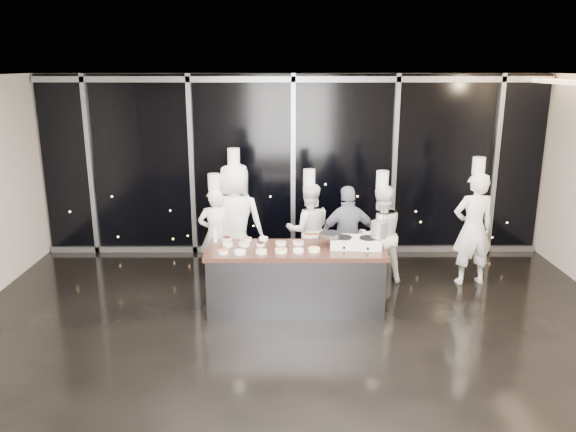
# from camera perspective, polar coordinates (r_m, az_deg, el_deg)

# --- Properties ---
(ground) EXTENTS (9.00, 9.00, 0.00)m
(ground) POSITION_cam_1_polar(r_m,az_deg,el_deg) (7.27, 0.88, -12.30)
(ground) COLOR black
(ground) RESTS_ON ground
(room_shell) EXTENTS (9.02, 7.02, 3.21)m
(room_shell) POSITION_cam_1_polar(r_m,az_deg,el_deg) (6.55, 2.51, 5.41)
(room_shell) COLOR beige
(room_shell) RESTS_ON ground
(window_wall) EXTENTS (8.90, 0.11, 3.20)m
(window_wall) POSITION_cam_1_polar(r_m,az_deg,el_deg) (10.03, 0.52, 5.12)
(window_wall) COLOR black
(window_wall) RESTS_ON ground
(demo_counter) EXTENTS (2.46, 0.86, 0.90)m
(demo_counter) POSITION_cam_1_polar(r_m,az_deg,el_deg) (7.90, 0.76, -6.36)
(demo_counter) COLOR #35353A
(demo_counter) RESTS_ON ground
(stove) EXTENTS (0.73, 0.49, 0.14)m
(stove) POSITION_cam_1_polar(r_m,az_deg,el_deg) (7.85, 6.87, -2.65)
(stove) COLOR white
(stove) RESTS_ON demo_counter
(frying_pan) EXTENTS (0.53, 0.32, 0.05)m
(frying_pan) POSITION_cam_1_polar(r_m,az_deg,el_deg) (7.82, 4.27, -1.89)
(frying_pan) COLOR slate
(frying_pan) RESTS_ON stove
(stock_pot) EXTENTS (0.24, 0.24, 0.22)m
(stock_pot) POSITION_cam_1_polar(r_m,az_deg,el_deg) (7.83, 9.22, -1.35)
(stock_pot) COLOR #A7A7A9
(stock_pot) RESTS_ON stove
(prep_bowls) EXTENTS (1.40, 0.75, 0.05)m
(prep_bowls) POSITION_cam_1_polar(r_m,az_deg,el_deg) (7.78, -2.61, -3.03)
(prep_bowls) COLOR white
(prep_bowls) RESTS_ON demo_counter
(squeeze_bottle) EXTENTS (0.06, 0.06, 0.22)m
(squeeze_bottle) POSITION_cam_1_polar(r_m,az_deg,el_deg) (8.03, -7.42, -1.94)
(squeeze_bottle) COLOR white
(squeeze_bottle) RESTS_ON demo_counter
(chef_far_left) EXTENTS (0.59, 0.42, 1.72)m
(chef_far_left) POSITION_cam_1_polar(r_m,az_deg,el_deg) (8.93, -7.35, -1.73)
(chef_far_left) COLOR white
(chef_far_left) RESTS_ON ground
(chef_left) EXTENTS (1.04, 0.81, 2.10)m
(chef_left) POSITION_cam_1_polar(r_m,az_deg,el_deg) (8.94, -5.38, -0.49)
(chef_left) COLOR white
(chef_left) RESTS_ON ground
(chef_center) EXTENTS (0.81, 0.67, 1.76)m
(chef_center) POSITION_cam_1_polar(r_m,az_deg,el_deg) (9.06, 2.11, -1.34)
(chef_center) COLOR white
(chef_center) RESTS_ON ground
(guest) EXTENTS (0.98, 0.53, 1.59)m
(guest) POSITION_cam_1_polar(r_m,az_deg,el_deg) (8.64, 6.10, -2.12)
(guest) COLOR #161D3E
(guest) RESTS_ON ground
(chef_right) EXTENTS (0.91, 0.80, 1.79)m
(chef_right) POSITION_cam_1_polar(r_m,az_deg,el_deg) (8.86, 9.32, -1.81)
(chef_right) COLOR white
(chef_right) RESTS_ON ground
(chef_side) EXTENTS (0.70, 0.51, 2.01)m
(chef_side) POSITION_cam_1_polar(r_m,az_deg,el_deg) (9.12, 18.29, -1.14)
(chef_side) COLOR white
(chef_side) RESTS_ON ground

